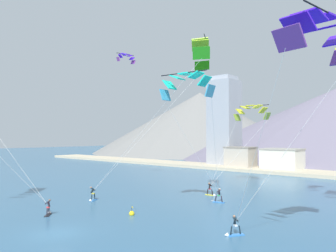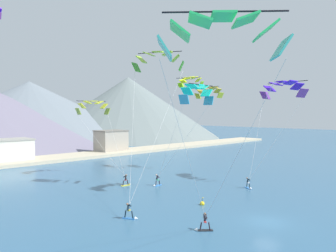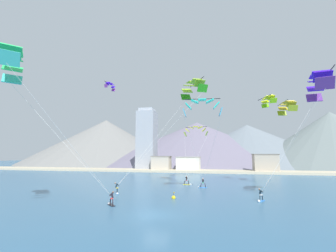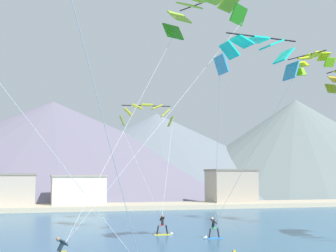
% 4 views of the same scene
% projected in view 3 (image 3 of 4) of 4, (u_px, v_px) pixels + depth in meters
% --- Properties ---
extents(ground_plane, '(400.00, 400.00, 0.00)m').
position_uv_depth(ground_plane, '(157.00, 215.00, 22.66)').
color(ground_plane, '#336084').
extents(kitesurfer_near_lead, '(1.78, 0.69, 1.77)m').
position_uv_depth(kitesurfer_near_lead, '(202.00, 185.00, 41.27)').
color(kitesurfer_near_lead, '#337FDB').
rests_on(kitesurfer_near_lead, ground).
extents(kitesurfer_near_trail, '(1.56, 1.47, 1.73)m').
position_uv_depth(kitesurfer_near_trail, '(111.00, 201.00, 26.95)').
color(kitesurfer_near_trail, black).
rests_on(kitesurfer_near_trail, ground).
extents(kitesurfer_mid_center, '(1.76, 0.59, 1.82)m').
position_uv_depth(kitesurfer_mid_center, '(188.00, 182.00, 45.14)').
color(kitesurfer_mid_center, yellow).
rests_on(kitesurfer_mid_center, ground).
extents(kitesurfer_far_left, '(1.14, 1.73, 1.80)m').
position_uv_depth(kitesurfer_far_left, '(117.00, 190.00, 34.68)').
color(kitesurfer_far_left, '#337FDB').
rests_on(kitesurfer_far_left, ground).
extents(kitesurfer_far_right, '(1.26, 1.69, 1.68)m').
position_uv_depth(kitesurfer_far_right, '(260.00, 198.00, 29.11)').
color(kitesurfer_far_right, '#337FDB').
rests_on(kitesurfer_far_right, ground).
extents(parafoil_kite_near_lead, '(6.26, 8.08, 13.46)m').
position_uv_depth(parafoil_kite_near_lead, '(202.00, 106.00, 35.79)').
color(parafoil_kite_near_lead, '#3599C1').
extents(parafoil_kite_near_trail, '(11.04, 10.84, 15.22)m').
position_uv_depth(parafoil_kite_near_trail, '(11.00, 61.00, 22.99)').
color(parafoil_kite_near_trail, '#3BC4B2').
extents(parafoil_kite_mid_center, '(6.17, 11.38, 11.74)m').
position_uv_depth(parafoil_kite_mid_center, '(196.00, 130.00, 56.68)').
color(parafoil_kite_mid_center, olive).
extents(parafoil_kite_far_left, '(14.01, 11.15, 18.36)m').
position_uv_depth(parafoil_kite_far_left, '(193.00, 87.00, 42.12)').
color(parafoil_kite_far_left, '#248E16').
extents(parafoil_kite_far_right, '(8.74, 8.09, 14.62)m').
position_uv_depth(parafoil_kite_far_right, '(319.00, 83.00, 28.02)').
color(parafoil_kite_far_right, '#68318E').
extents(parafoil_kite_distant_high_outer, '(2.78, 5.46, 2.06)m').
position_uv_depth(parafoil_kite_distant_high_outer, '(268.00, 100.00, 45.42)').
color(parafoil_kite_distant_high_outer, '#70C215').
extents(parafoil_kite_distant_low_drift, '(1.25, 3.87, 1.62)m').
position_uv_depth(parafoil_kite_distant_low_drift, '(110.00, 85.00, 52.14)').
color(parafoil_kite_distant_low_drift, purple).
extents(parafoil_kite_distant_mid_solo, '(2.19, 5.71, 2.18)m').
position_uv_depth(parafoil_kite_distant_mid_solo, '(287.00, 106.00, 42.44)').
color(parafoil_kite_distant_mid_solo, '#95AB20').
extents(race_marker_buoy, '(0.56, 0.56, 1.02)m').
position_uv_depth(race_marker_buoy, '(174.00, 198.00, 30.82)').
color(race_marker_buoy, yellow).
rests_on(race_marker_buoy, ground).
extents(shoreline_strip, '(180.00, 10.00, 0.70)m').
position_uv_depth(shoreline_strip, '(200.00, 171.00, 77.71)').
color(shoreline_strip, beige).
rests_on(shoreline_strip, ground).
extents(shore_building_harbour_front, '(6.84, 5.29, 5.50)m').
position_uv_depth(shore_building_harbour_front, '(161.00, 164.00, 82.19)').
color(shore_building_harbour_front, '#B7AD9E').
rests_on(shore_building_harbour_front, ground).
extents(shore_building_promenade_mid, '(8.58, 6.84, 5.29)m').
position_uv_depth(shore_building_promenade_mid, '(189.00, 164.00, 81.53)').
color(shore_building_promenade_mid, silver).
rests_on(shore_building_promenade_mid, ground).
extents(shore_building_quay_east, '(7.88, 6.10, 6.28)m').
position_uv_depth(shore_building_quay_east, '(265.00, 163.00, 75.20)').
color(shore_building_quay_east, '#A89E8E').
rests_on(shore_building_quay_east, ground).
extents(highrise_tower, '(7.00, 7.00, 24.26)m').
position_uv_depth(highrise_tower, '(147.00, 140.00, 88.61)').
color(highrise_tower, '#999EA8').
rests_on(highrise_tower, ground).
extents(mountain_peak_west_ridge, '(104.95, 104.95, 29.88)m').
position_uv_depth(mountain_peak_west_ridge, '(105.00, 142.00, 154.84)').
color(mountain_peak_west_ridge, gray).
rests_on(mountain_peak_west_ridge, ground).
extents(mountain_peak_central_summit, '(122.25, 122.25, 26.57)m').
position_uv_depth(mountain_peak_central_summit, '(197.00, 143.00, 142.89)').
color(mountain_peak_central_summit, slate).
rests_on(mountain_peak_central_summit, ground).
extents(mountain_peak_east_shoulder, '(81.87, 81.87, 27.24)m').
position_uv_depth(mountain_peak_east_shoulder, '(332.00, 139.00, 110.43)').
color(mountain_peak_east_shoulder, slate).
rests_on(mountain_peak_east_shoulder, ground).
extents(mountain_peak_far_spur, '(99.91, 99.91, 24.06)m').
position_uv_depth(mountain_peak_far_spur, '(248.00, 145.00, 135.30)').
color(mountain_peak_far_spur, slate).
rests_on(mountain_peak_far_spur, ground).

